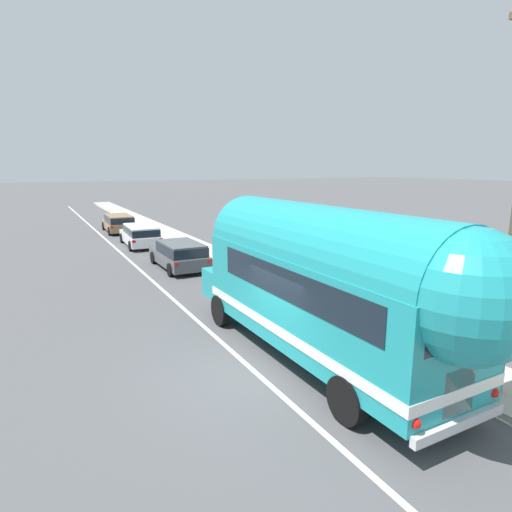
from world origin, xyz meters
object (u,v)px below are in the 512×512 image
(painted_bus, at_px, (329,280))
(car_lead, at_px, (180,253))
(car_second, at_px, (140,234))
(car_third, at_px, (119,222))

(painted_bus, distance_m, car_lead, 12.35)
(painted_bus, xyz_separation_m, car_second, (-0.17, 19.45, -1.51))
(car_second, xyz_separation_m, car_third, (-0.08, 6.89, -0.00))
(painted_bus, relative_size, car_third, 2.26)
(painted_bus, xyz_separation_m, car_third, (-0.25, 26.34, -1.51))
(car_second, bearing_deg, painted_bus, -89.50)
(painted_bus, height_order, car_third, painted_bus)
(painted_bus, bearing_deg, car_second, 90.50)
(painted_bus, bearing_deg, car_lead, 89.44)
(painted_bus, height_order, car_lead, painted_bus)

